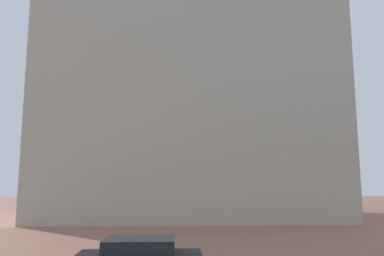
% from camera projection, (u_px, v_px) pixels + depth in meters
% --- Properties ---
extents(landmark_building, '(25.55, 14.48, 39.76)m').
position_uv_depth(landmark_building, '(191.00, 97.00, 34.68)').
color(landmark_building, '#B2A893').
rests_on(landmark_building, ground_plane).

